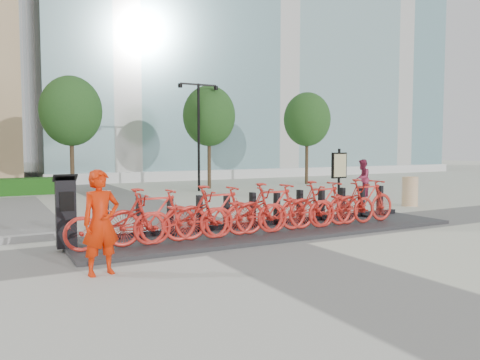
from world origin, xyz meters
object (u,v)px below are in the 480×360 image
construction_barrel (410,191)px  worker_red (101,222)px  pedestrian (362,178)px  map_sign (339,168)px  kiosk (66,212)px  bike_0 (116,222)px

construction_barrel → worker_red: bearing=-161.4°
pedestrian → map_sign: (-2.63, -1.61, 0.55)m
kiosk → bike_0: bearing=-29.6°
pedestrian → worker_red: bearing=-3.8°
bike_0 → kiosk: (-0.85, 0.55, 0.17)m
worker_red → construction_barrel: size_ratio=1.65×
pedestrian → map_sign: size_ratio=0.78×
construction_barrel → kiosk: bearing=-171.3°
worker_red → map_sign: map_sign is taller
worker_red → map_sign: size_ratio=0.85×
worker_red → pedestrian: (12.02, 6.83, -0.07)m
construction_barrel → pedestrian: bearing=78.6°
bike_0 → kiosk: kiosk is taller
pedestrian → map_sign: bearing=-1.8°
bike_0 → worker_red: bearing=157.9°
pedestrian → construction_barrel: bearing=45.2°
worker_red → pedestrian: bearing=18.5°
kiosk → map_sign: size_ratio=0.73×
bike_0 → kiosk: bearing=57.0°
kiosk → pedestrian: size_ratio=0.93×
pedestrian → construction_barrel: (-0.60, -3.00, -0.26)m
kiosk → pedestrian: bearing=24.7°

